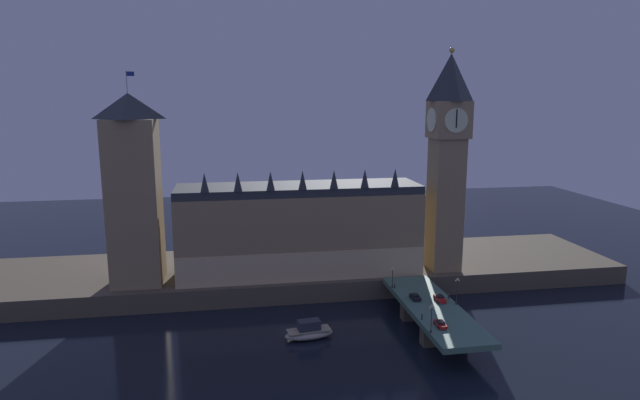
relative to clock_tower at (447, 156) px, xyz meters
name	(u,v)px	position (x,y,z in m)	size (l,w,h in m)	color
ground_plane	(292,332)	(-50.77, -26.03, -41.52)	(400.00, 400.00, 0.00)	black
embankment	(278,272)	(-50.77, 12.97, -38.59)	(220.00, 42.00, 5.87)	brown
parliament_hall	(299,229)	(-44.91, 4.21, -22.08)	(72.97, 19.87, 32.66)	#9E845B
clock_tower	(447,156)	(0.00, 0.00, 0.00)	(11.20, 11.31, 67.41)	#9E845B
victoria_tower	(134,190)	(-92.25, 2.43, -8.40)	(14.20, 14.20, 60.26)	#9E845B
bridge	(433,312)	(-15.14, -31.03, -36.62)	(13.34, 46.00, 6.61)	#4C7560
car_northbound_lead	(415,297)	(-18.07, -25.83, -34.25)	(2.08, 4.29, 1.40)	black
car_northbound_trail	(440,324)	(-18.07, -43.14, -34.30)	(2.03, 4.33, 1.31)	red
car_southbound_trail	(440,298)	(-12.21, -28.19, -34.16)	(2.07, 4.41, 1.60)	red
pedestrian_near_rail	(422,316)	(-21.01, -38.88, -34.00)	(0.38, 0.38, 1.73)	black
pedestrian_mid_walk	(449,296)	(-9.27, -27.05, -34.09)	(0.38, 0.38, 1.57)	black
pedestrian_far_rail	(395,285)	(-21.01, -17.11, -34.02)	(0.38, 0.38, 1.69)	black
street_lamp_near	(431,315)	(-21.41, -45.75, -30.81)	(1.34, 0.60, 6.56)	#2D3333
street_lamp_mid	(457,288)	(-8.87, -31.03, -30.49)	(1.34, 0.60, 7.08)	#2D3333
street_lamp_far	(393,275)	(-21.41, -16.31, -31.24)	(1.34, 0.60, 5.85)	#2D3333
boat_upstream	(309,332)	(-47.11, -30.64, -39.77)	(12.68, 6.23, 4.81)	#B2A893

